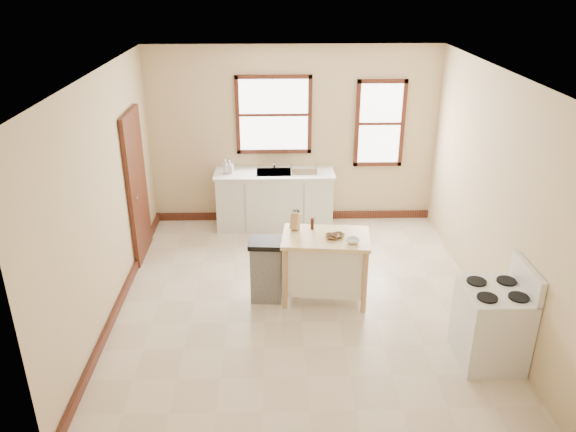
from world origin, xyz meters
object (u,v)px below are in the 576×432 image
object	(u,v)px
trash_bin	(266,270)
gas_stove	(493,314)
bowl_c	(353,241)
knife_block	(295,222)
bowl_a	(332,237)
bowl_b	(338,235)
pepper_grinder	(312,223)
kitchen_island	(325,267)
soap_bottle_a	(226,166)
dish_rack	(304,170)
soap_bottle_b	(230,167)

from	to	relation	value
trash_bin	gas_stove	world-z (taller)	gas_stove
bowl_c	gas_stove	bearing A→B (deg)	-39.25
knife_block	bowl_a	distance (m)	0.51
bowl_b	trash_bin	world-z (taller)	bowl_b
pepper_grinder	gas_stove	xyz separation A→B (m)	(1.77, -1.47, -0.37)
knife_block	bowl_c	world-z (taller)	knife_block
pepper_grinder	bowl_b	xyz separation A→B (m)	(0.30, -0.23, -0.06)
kitchen_island	knife_block	distance (m)	0.68
bowl_b	gas_stove	bearing A→B (deg)	-40.04
soap_bottle_a	pepper_grinder	size ratio (longest dim) A/B	1.47
knife_block	gas_stove	xyz separation A→B (m)	(1.98, -1.47, -0.40)
soap_bottle_a	dish_rack	size ratio (longest dim) A/B	0.53
knife_block	soap_bottle_a	bearing A→B (deg)	141.04
soap_bottle_b	kitchen_island	world-z (taller)	soap_bottle_b
gas_stove	bowl_c	bearing A→B (deg)	140.75
bowl_c	soap_bottle_a	bearing A→B (deg)	125.60
knife_block	soap_bottle_b	bearing A→B (deg)	139.36
dish_rack	bowl_c	bearing A→B (deg)	-73.49
gas_stove	knife_block	bearing A→B (deg)	143.39
pepper_grinder	bowl_b	bearing A→B (deg)	-37.67
dish_rack	knife_block	bearing A→B (deg)	-90.90
bowl_c	gas_stove	distance (m)	1.73
soap_bottle_a	pepper_grinder	bearing A→B (deg)	-46.97
bowl_a	pepper_grinder	bearing A→B (deg)	129.57
knife_block	bowl_b	xyz separation A→B (m)	(0.51, -0.23, -0.08)
dish_rack	trash_bin	distance (m)	2.26
knife_block	bowl_a	size ratio (longest dim) A/B	1.22
bowl_a	trash_bin	world-z (taller)	bowl_a
knife_block	bowl_b	bearing A→B (deg)	-1.10
soap_bottle_a	bowl_a	xyz separation A→B (m)	(1.42, -2.18, -0.15)
knife_block	kitchen_island	bearing A→B (deg)	-6.45
pepper_grinder	bowl_a	xyz separation A→B (m)	(0.22, -0.27, -0.05)
soap_bottle_b	gas_stove	world-z (taller)	same
soap_bottle_b	bowl_b	size ratio (longest dim) A/B	1.32
pepper_grinder	trash_bin	size ratio (longest dim) A/B	0.19
kitchen_island	bowl_b	world-z (taller)	bowl_b
soap_bottle_a	gas_stove	size ratio (longest dim) A/B	0.20
soap_bottle_a	bowl_a	size ratio (longest dim) A/B	1.35
bowl_c	bowl_a	bearing A→B (deg)	151.76
dish_rack	bowl_b	distance (m)	2.16
soap_bottle_b	dish_rack	size ratio (longest dim) A/B	0.48
soap_bottle_a	kitchen_island	size ratio (longest dim) A/B	0.21
pepper_grinder	trash_bin	xyz separation A→B (m)	(-0.57, -0.20, -0.53)
pepper_grinder	knife_block	bearing A→B (deg)	178.98
dish_rack	kitchen_island	distance (m)	2.19
bowl_b	knife_block	bearing A→B (deg)	155.23
kitchen_island	knife_block	size ratio (longest dim) A/B	5.25
dish_rack	bowl_b	world-z (taller)	dish_rack
soap_bottle_a	dish_rack	world-z (taller)	soap_bottle_a
soap_bottle_a	kitchen_island	bearing A→B (deg)	-46.50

